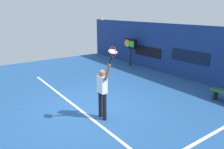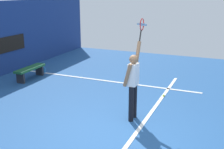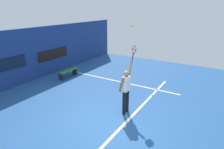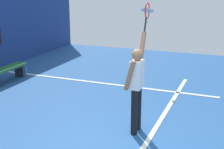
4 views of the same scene
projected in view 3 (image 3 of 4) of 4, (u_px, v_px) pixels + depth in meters
name	position (u px, v px, depth m)	size (l,w,h in m)	color
ground_plane	(110.00, 125.00, 6.74)	(18.00, 18.00, 0.00)	#23518C
back_wall	(3.00, 61.00, 9.20)	(18.00, 0.20, 2.81)	navy
sponsor_banner_center	(5.00, 65.00, 9.19)	(2.20, 0.03, 0.60)	#0C1933
sponsor_banner_starboard	(53.00, 54.00, 11.64)	(2.20, 0.03, 0.60)	black
court_baseline	(121.00, 128.00, 6.54)	(10.00, 0.10, 0.01)	white
court_sideline	(115.00, 81.00, 10.68)	(0.10, 7.00, 0.01)	white
tennis_player	(126.00, 88.00, 7.17)	(0.71, 0.31, 1.96)	black
tennis_racket	(134.00, 50.00, 7.20)	(0.41, 0.27, 0.62)	black
tennis_ball	(132.00, 26.00, 6.53)	(0.07, 0.07, 0.07)	#CCE033
court_bench	(68.00, 71.00, 11.14)	(1.40, 0.36, 0.45)	#1E592D
water_bottle	(78.00, 71.00, 11.90)	(0.07, 0.07, 0.24)	#338CD8
spare_ball	(152.00, 95.00, 8.86)	(0.07, 0.07, 0.07)	#CCE033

